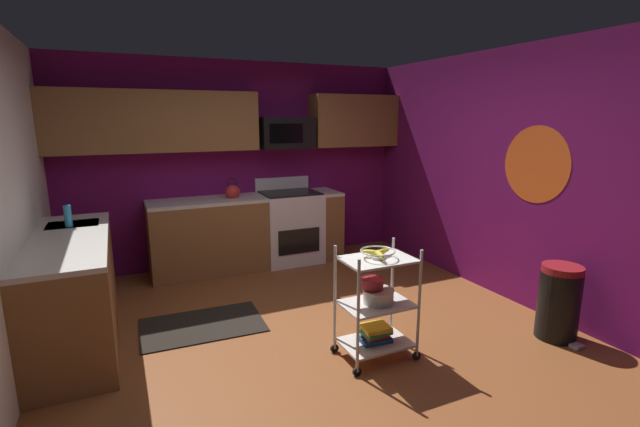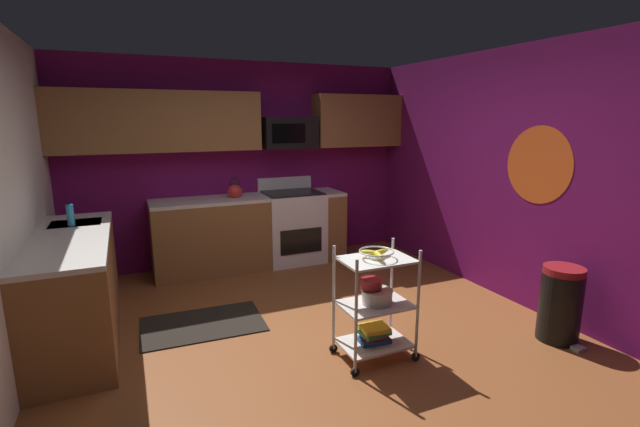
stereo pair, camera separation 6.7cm
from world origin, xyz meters
TOP-DOWN VIEW (x-y plane):
  - floor at (0.00, 0.00)m, footprint 4.40×4.80m
  - wall_back at (0.00, 2.43)m, footprint 4.52×0.06m
  - wall_right at (2.23, 0.00)m, footprint 0.06×4.80m
  - wall_flower_decal at (2.20, -0.27)m, footprint 0.00×0.75m
  - counter_run at (-0.85, 1.53)m, footprint 3.42×2.54m
  - oven_range at (0.55, 2.10)m, footprint 0.76×0.65m
  - upper_cabinets at (-0.12, 2.23)m, footprint 4.40×0.33m
  - microwave at (0.55, 2.21)m, footprint 0.70×0.39m
  - rolling_cart at (0.29, -0.50)m, footprint 0.61×0.40m
  - fruit_bowl at (0.29, -0.50)m, footprint 0.27×0.27m
  - mixing_bowl_large at (0.31, -0.50)m, footprint 0.25×0.25m
  - mixing_bowl_small at (0.27, -0.46)m, footprint 0.18×0.18m
  - book_stack at (0.29, -0.50)m, footprint 0.26×0.20m
  - kettle at (-0.20, 2.10)m, footprint 0.21×0.18m
  - dish_soap_bottle at (-1.92, 1.23)m, footprint 0.06×0.06m
  - trash_can at (1.90, -0.89)m, footprint 0.34×0.42m
  - floor_rug at (-0.88, 0.63)m, footprint 1.12×0.74m

SIDE VIEW (x-z plane):
  - floor at x=0.00m, z-range -0.04..0.00m
  - floor_rug at x=-0.88m, z-range 0.00..0.01m
  - book_stack at x=0.29m, z-range 0.13..0.27m
  - trash_can at x=1.90m, z-range 0.00..0.66m
  - rolling_cart at x=0.29m, z-range 0.00..0.91m
  - counter_run at x=-0.85m, z-range 0.00..0.92m
  - oven_range at x=0.55m, z-range -0.07..1.03m
  - mixing_bowl_large at x=0.31m, z-range 0.46..0.58m
  - mixing_bowl_small at x=0.27m, z-range 0.58..0.66m
  - fruit_bowl at x=0.29m, z-range 0.84..0.91m
  - kettle at x=-0.20m, z-range 0.86..1.13m
  - dish_soap_bottle at x=-1.92m, z-range 0.92..1.12m
  - wall_back at x=0.00m, z-range 0.00..2.60m
  - wall_right at x=2.23m, z-range 0.00..2.60m
  - wall_flower_decal at x=2.20m, z-range 1.08..1.82m
  - microwave at x=0.55m, z-range 1.50..1.90m
  - upper_cabinets at x=-0.12m, z-range 1.50..2.20m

